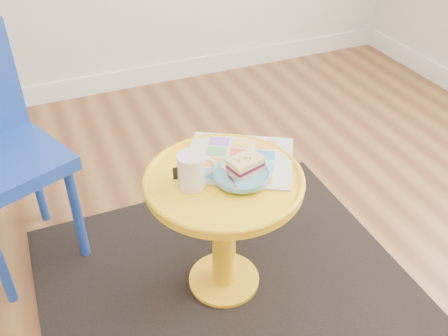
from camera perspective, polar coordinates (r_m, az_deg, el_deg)
name	(u,v)px	position (r m, az deg, el deg)	size (l,w,h in m)	color
rug	(224,281)	(1.89, 0.00, -12.77)	(1.30, 1.10, 0.01)	black
side_table	(224,211)	(1.65, 0.00, -4.93)	(0.51, 0.51, 0.48)	yellow
newspaper	(239,159)	(1.64, 1.77, 0.99)	(0.35, 0.29, 0.01)	silver
mug	(192,170)	(1.51, -3.69, -0.17)	(0.12, 0.08, 0.11)	silver
plate	(241,174)	(1.55, 2.01, -0.75)	(0.18, 0.18, 0.02)	#5597B4
cake_slice	(245,165)	(1.54, 2.46, 0.40)	(0.12, 0.09, 0.05)	#D3BC8C
fork	(228,174)	(1.53, 0.46, -0.73)	(0.03, 0.14, 0.00)	silver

